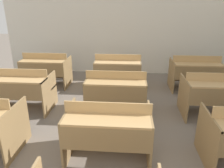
# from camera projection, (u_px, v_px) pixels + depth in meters

# --- Properties ---
(wall_back) EXTENTS (7.14, 0.06, 2.84)m
(wall_back) POSITION_uv_depth(u_px,v_px,m) (124.00, 26.00, 6.40)
(wall_back) COLOR white
(wall_back) RESTS_ON ground_plane
(bench_second_center) EXTENTS (1.14, 0.78, 0.88)m
(bench_second_center) POSITION_uv_depth(u_px,v_px,m) (108.00, 129.00, 2.95)
(bench_second_center) COLOR olive
(bench_second_center) RESTS_ON ground_plane
(bench_third_left) EXTENTS (1.14, 0.78, 0.88)m
(bench_third_left) POSITION_uv_depth(u_px,v_px,m) (21.00, 88.00, 4.34)
(bench_third_left) COLOR #96784E
(bench_third_left) RESTS_ON ground_plane
(bench_third_center) EXTENTS (1.14, 0.78, 0.88)m
(bench_third_center) POSITION_uv_depth(u_px,v_px,m) (116.00, 91.00, 4.21)
(bench_third_center) COLOR olive
(bench_third_center) RESTS_ON ground_plane
(bench_third_right) EXTENTS (1.14, 0.78, 0.88)m
(bench_third_right) POSITION_uv_depth(u_px,v_px,m) (215.00, 94.00, 4.09)
(bench_third_right) COLOR #95774D
(bench_third_right) RESTS_ON ground_plane
(bench_back_left) EXTENTS (1.14, 0.78, 0.88)m
(bench_back_left) POSITION_uv_depth(u_px,v_px,m) (46.00, 69.00, 5.63)
(bench_back_left) COLOR olive
(bench_back_left) RESTS_ON ground_plane
(bench_back_center) EXTENTS (1.14, 0.78, 0.88)m
(bench_back_center) POSITION_uv_depth(u_px,v_px,m) (118.00, 70.00, 5.50)
(bench_back_center) COLOR #9A7B51
(bench_back_center) RESTS_ON ground_plane
(bench_back_right) EXTENTS (1.14, 0.78, 0.88)m
(bench_back_right) POSITION_uv_depth(u_px,v_px,m) (195.00, 72.00, 5.36)
(bench_back_right) COLOR olive
(bench_back_right) RESTS_ON ground_plane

